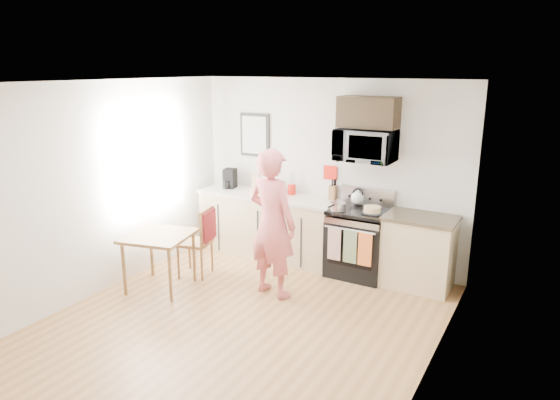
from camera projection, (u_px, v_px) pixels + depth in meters
The scene contains 28 objects.
floor at pixel (238, 326), 5.47m from camera, with size 4.60×4.60×0.00m, color olive.
back_wall at pixel (327, 172), 7.06m from camera, with size 4.00×0.04×2.60m, color beige.
front_wall at pixel (31, 300), 3.20m from camera, with size 4.00×0.04×2.60m, color beige.
left_wall at pixel (100, 189), 6.09m from camera, with size 0.04×4.60×2.60m, color beige.
right_wall at pixel (432, 245), 4.17m from camera, with size 0.04×4.60×2.60m, color beige.
ceiling at pixel (232, 82), 4.79m from camera, with size 4.00×4.60×0.04m, color white.
window at pixel (148, 159), 6.67m from camera, with size 0.06×1.40×1.50m.
cabinet_left at pixel (269, 226), 7.41m from camera, with size 2.10×0.60×0.90m, color #CFAF84.
countertop_left at pixel (268, 196), 7.29m from camera, with size 2.14×0.64×0.04m, color beige.
cabinet_right at pixel (419, 253), 6.35m from camera, with size 0.84×0.60×0.90m, color #CFAF84.
countertop_right at pixel (421, 218), 6.22m from camera, with size 0.88×0.64×0.04m, color black.
range at pixel (359, 244), 6.71m from camera, with size 0.76×0.70×1.16m.
microwave at pixel (366, 145), 6.46m from camera, with size 0.76×0.51×0.42m, color #ABABAF.
upper_cabinet at pixel (368, 112), 6.38m from camera, with size 0.76×0.35×0.40m, color black.
wall_art at pixel (255, 135), 7.50m from camera, with size 0.50×0.04×0.65m.
wall_trivet at pixel (330, 173), 7.02m from camera, with size 0.20×0.02×0.20m, color #B4190F.
person at pixel (272, 224), 6.01m from camera, with size 0.67×0.44×1.84m, color #BC333E.
dining_table at pixel (159, 241), 6.24m from camera, with size 0.80×0.80×0.72m.
chair at pixel (203, 233), 6.62m from camera, with size 0.52×0.49×0.95m.
knife_block at pixel (333, 192), 7.00m from camera, with size 0.09×0.13×0.20m, color brown.
utensil_crock at pixel (292, 185), 7.26m from camera, with size 0.12×0.12×0.35m.
fruit_bowl at pixel (277, 189), 7.40m from camera, with size 0.25×0.25×0.11m.
milk_carton at pixel (256, 182), 7.44m from camera, with size 0.11×0.11×0.28m, color tan.
coffee_maker at pixel (230, 179), 7.64m from camera, with size 0.21×0.27×0.30m.
bread_bag at pixel (262, 192), 7.18m from camera, with size 0.32×0.15×0.12m, color tan.
cake at pixel (372, 210), 6.40m from camera, with size 0.27×0.27×0.09m.
kettle at pixel (357, 198), 6.78m from camera, with size 0.18×0.18×0.23m.
pot at pixel (338, 206), 6.53m from camera, with size 0.21×0.36×0.10m.
Camera 1 is at (2.84, -4.05, 2.75)m, focal length 32.00 mm.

